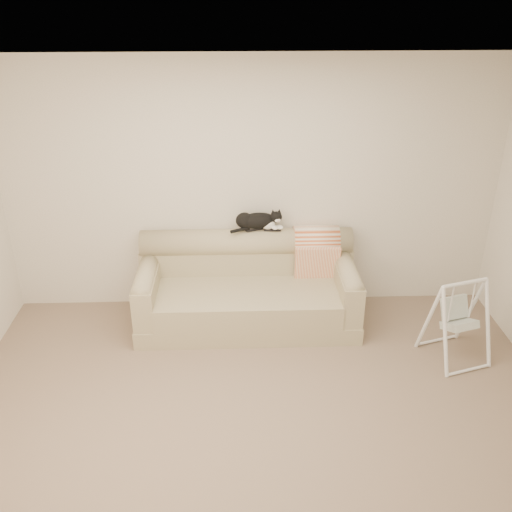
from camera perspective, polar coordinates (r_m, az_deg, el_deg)
The scene contains 8 objects.
ground_plane at distance 4.72m, azimuth 0.47°, elevation -16.88°, with size 5.00×5.00×0.00m, color #7A6654.
room_shell at distance 3.83m, azimuth 0.56°, elevation -0.04°, with size 5.04×4.04×2.60m.
sofa at distance 5.81m, azimuth -0.87°, elevation -3.32°, with size 2.20×0.93×0.90m.
remote_a at distance 5.78m, azimuth -0.19°, elevation 2.73°, with size 0.19×0.12×0.03m.
remote_b at distance 5.77m, azimuth 1.65°, elevation 2.67°, with size 0.17×0.06×0.02m.
tuxedo_cat at distance 5.74m, azimuth 0.14°, elevation 3.55°, with size 0.54×0.26×0.21m.
throw_blanket at distance 5.89m, azimuth 6.03°, elevation 1.09°, with size 0.46×0.38×0.58m.
baby_swing at distance 5.54m, azimuth 19.53°, elevation -6.01°, with size 0.62×0.64×0.81m.
Camera 1 is at (-0.17, -3.42, 3.24)m, focal length 40.00 mm.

